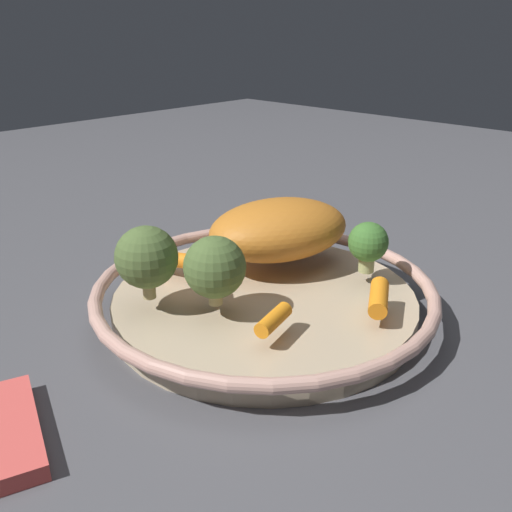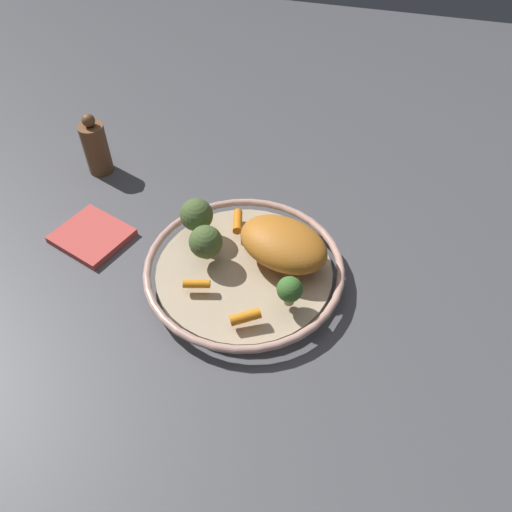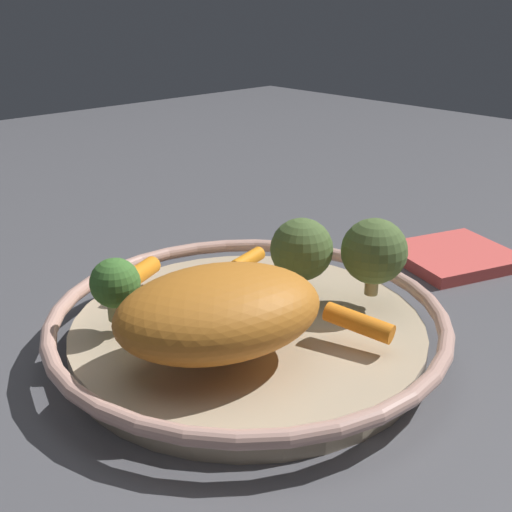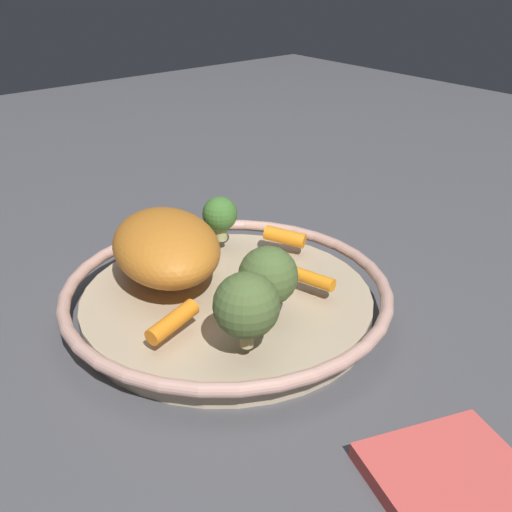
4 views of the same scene
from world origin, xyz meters
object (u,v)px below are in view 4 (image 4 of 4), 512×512
Objects in this scene: baby_carrot_center at (285,237)px; broccoli_floret_small at (246,306)px; broccoli_floret_large at (220,215)px; serving_bowl at (227,298)px; broccoli_floret_edge at (271,275)px; dish_towel at (461,490)px; baby_carrot_left at (173,322)px; baby_carrot_near_rim at (314,280)px; roast_chicken_piece at (166,246)px.

broccoli_floret_small is (0.14, -0.17, 0.03)m from baby_carrot_center.
serving_bowl is at bearing -33.42° from broccoli_floret_large.
broccoli_floret_edge is 0.52× the size of dish_towel.
baby_carrot_left is 0.28m from dish_towel.
roast_chicken_piece is at bearing -140.05° from baby_carrot_near_rim.
serving_bowl is 7.84× the size of baby_carrot_near_rim.
baby_carrot_center is at bearing 41.64° from broccoli_floret_large.
broccoli_floret_small is 1.32× the size of broccoli_floret_large.
baby_carrot_left reaches higher than baby_carrot_near_rim.
baby_carrot_left is 0.16m from baby_carrot_near_rim.
broccoli_floret_large is (-0.03, 0.10, 0.00)m from roast_chicken_piece.
roast_chicken_piece is 0.12m from baby_carrot_left.
serving_bowl is 0.10m from baby_carrot_near_rim.
baby_carrot_center is 0.22m from broccoli_floret_small.
baby_carrot_center is 0.38× the size of dish_towel.
broccoli_floret_large is (-0.13, 0.15, 0.02)m from baby_carrot_left.
broccoli_floret_large is 0.42× the size of dish_towel.
baby_carrot_near_rim is at bearing 2.72° from broccoli_floret_large.
broccoli_floret_small is at bearing -50.93° from baby_carrot_center.
broccoli_floret_small is at bearing 29.35° from baby_carrot_left.
baby_carrot_center reaches higher than serving_bowl.
serving_bowl is 2.73× the size of dish_towel.
dish_towel is (0.25, -0.09, -0.04)m from baby_carrot_near_rim.
roast_chicken_piece is at bearing 149.98° from baby_carrot_left.
broccoli_floret_edge is at bearing -85.65° from baby_carrot_near_rim.
baby_carrot_center is (-0.07, 0.21, 0.00)m from baby_carrot_left.
baby_carrot_center is at bearing 158.56° from dish_towel.
baby_carrot_center reaches higher than dish_towel.
roast_chicken_piece is 2.97× the size of broccoli_floret_large.
baby_carrot_near_rim is 0.91× the size of baby_carrot_center.
broccoli_floret_small is 1.08× the size of broccoli_floret_edge.
baby_carrot_left is at bearing -150.65° from broccoli_floret_small.
baby_carrot_left is 0.10m from broccoli_floret_edge.
baby_carrot_left is 1.29× the size of baby_carrot_near_rim.
baby_carrot_near_rim is (0.02, 0.16, -0.00)m from baby_carrot_left.
dish_towel is at bearing -20.05° from baby_carrot_near_rim.
baby_carrot_left is 1.06× the size of broccoli_floret_large.
baby_carrot_center is 0.90× the size of broccoli_floret_large.
serving_bowl is 0.13m from broccoli_floret_small.
broccoli_floret_large is (-0.20, 0.12, -0.01)m from broccoli_floret_small.
baby_carrot_near_rim is 0.62× the size of broccoli_floret_small.
roast_chicken_piece is 0.15m from baby_carrot_center.
broccoli_floret_edge is at bearing -47.13° from baby_carrot_center.
serving_bowl is 0.09m from broccoli_floret_edge.
baby_carrot_left is at bearing -67.56° from serving_bowl.
baby_carrot_left is at bearing -30.02° from roast_chicken_piece.
serving_bowl is 4.88× the size of broccoli_floret_small.
baby_carrot_left is 0.22m from baby_carrot_center.
dish_towel is at bearing 14.55° from baby_carrot_left.
broccoli_floret_large is at bearing -138.36° from baby_carrot_center.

